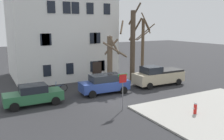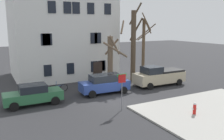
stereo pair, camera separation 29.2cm
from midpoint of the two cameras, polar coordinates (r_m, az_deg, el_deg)
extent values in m
plane|color=#2D2D30|center=(19.79, 0.51, -7.56)|extent=(120.00, 120.00, 0.00)
cube|color=#A8A59E|center=(19.22, 23.68, -8.88)|extent=(10.84, 7.68, 0.12)
cube|color=white|center=(29.98, -12.61, 7.79)|extent=(11.46, 8.86, 9.60)
cube|color=#2D231E|center=(27.21, -3.95, -0.22)|extent=(1.10, 0.12, 2.10)
cube|color=black|center=(25.32, -15.69, -0.16)|extent=(0.80, 0.08, 1.20)
cube|color=black|center=(25.96, -10.44, 0.33)|extent=(0.80, 0.08, 1.20)
cube|color=black|center=(26.96, -4.77, 0.85)|extent=(0.80, 0.08, 1.20)
cube|color=black|center=(27.33, -3.04, 1.01)|extent=(0.80, 0.08, 1.20)
cube|color=black|center=(27.37, -2.85, 1.03)|extent=(0.80, 0.08, 1.20)
cube|color=black|center=(24.91, -16.33, 7.06)|extent=(0.80, 0.08, 1.20)
cube|color=black|center=(24.94, -16.01, 7.08)|extent=(0.80, 0.08, 1.20)
cube|color=black|center=(24.98, -15.65, 7.10)|extent=(0.80, 0.08, 1.20)
cube|color=black|center=(26.60, -4.86, 7.66)|extent=(0.80, 0.08, 1.20)
cube|color=black|center=(26.79, -3.95, 7.69)|extent=(0.80, 0.08, 1.20)
cube|color=black|center=(25.13, -14.80, 14.48)|extent=(0.80, 0.08, 1.20)
cube|color=black|center=(25.57, -11.20, 14.55)|extent=(0.80, 0.08, 1.20)
cube|color=black|center=(25.88, -9.13, 14.57)|extent=(0.80, 0.08, 1.20)
cube|color=black|center=(26.49, -5.64, 14.56)|extent=(0.80, 0.08, 1.20)
cube|color=black|center=(27.37, -1.55, 14.48)|extent=(0.80, 0.08, 1.20)
cylinder|color=brown|center=(24.39, -0.87, 2.12)|extent=(0.55, 0.55, 5.12)
cylinder|color=brown|center=(24.88, -0.52, 5.61)|extent=(1.26, 1.14, 1.75)
cylinder|color=brown|center=(23.09, 0.42, 4.88)|extent=(2.63, 0.35, 1.66)
cylinder|color=brown|center=(23.73, 0.18, 6.02)|extent=(1.44, 0.56, 1.96)
cylinder|color=#4C3D2D|center=(26.25, 4.68, 5.64)|extent=(0.55, 0.55, 7.79)
cylinder|color=#4C3D2D|center=(26.80, 5.18, 13.36)|extent=(1.10, 1.21, 2.40)
cylinder|color=#4C3D2D|center=(26.80, 5.36, 9.74)|extent=(1.02, 1.43, 2.55)
cylinder|color=#4C3D2D|center=(26.24, 2.05, 10.32)|extent=(1.65, 2.16, 1.50)
cylinder|color=brown|center=(27.16, 7.09, 4.89)|extent=(0.34, 0.34, 6.96)
cylinder|color=brown|center=(27.79, 7.24, 8.29)|extent=(1.30, 1.07, 1.26)
cylinder|color=brown|center=(28.13, 7.63, 9.08)|extent=(1.67, 1.78, 1.96)
cylinder|color=brown|center=(26.55, 7.83, 11.51)|extent=(1.20, 0.26, 1.93)
cylinder|color=brown|center=(27.05, 4.73, 8.28)|extent=(1.44, 2.00, 2.08)
cylinder|color=brown|center=(26.61, 8.07, 10.44)|extent=(1.23, 0.28, 1.62)
cube|color=#2D6B42|center=(19.76, -18.82, -6.08)|extent=(4.46, 1.73, 0.74)
cube|color=#1E232B|center=(19.59, -18.94, -4.23)|extent=(2.05, 1.52, 0.58)
cylinder|color=black|center=(18.87, -22.86, -8.28)|extent=(0.68, 0.22, 0.68)
cylinder|color=black|center=(20.51, -23.39, -6.82)|extent=(0.68, 0.22, 0.68)
cylinder|color=black|center=(19.35, -13.85, -7.26)|extent=(0.68, 0.22, 0.68)
cylinder|color=black|center=(20.96, -15.09, -5.92)|extent=(0.68, 0.22, 0.68)
cube|color=#2D4799|center=(21.85, -2.21, -3.77)|extent=(4.61, 1.94, 0.84)
cube|color=#1E232B|center=(21.72, -2.00, -1.88)|extent=(2.88, 1.66, 0.62)
cylinder|color=black|center=(20.61, -5.14, -5.86)|extent=(0.69, 0.25, 0.68)
cylinder|color=black|center=(22.19, -6.78, -4.69)|extent=(0.69, 0.25, 0.68)
cylinder|color=black|center=(21.86, 2.45, -4.86)|extent=(0.69, 0.25, 0.68)
cylinder|color=black|center=(23.36, 0.39, -3.82)|extent=(0.69, 0.25, 0.68)
cube|color=#C6B793|center=(25.25, 10.86, -1.71)|extent=(5.57, 2.00, 1.06)
cube|color=#1E232B|center=(24.47, 9.12, 0.06)|extent=(1.79, 1.73, 0.70)
cube|color=black|center=(25.90, 13.01, -0.06)|extent=(2.90, 1.90, 0.20)
cylinder|color=black|center=(23.49, 8.73, -3.87)|extent=(0.68, 0.23, 0.68)
cylinder|color=black|center=(25.02, 6.05, -2.89)|extent=(0.68, 0.23, 0.68)
cylinder|color=black|center=(25.88, 15.44, -2.77)|extent=(0.68, 0.23, 0.68)
cylinder|color=black|center=(27.28, 12.62, -1.95)|extent=(0.68, 0.23, 0.68)
cylinder|color=red|center=(17.68, 18.98, -8.84)|extent=(0.22, 0.22, 0.70)
sphere|color=silver|center=(17.56, 19.06, -7.71)|extent=(0.21, 0.21, 0.21)
cylinder|color=silver|center=(17.56, 18.63, -8.84)|extent=(0.10, 0.09, 0.09)
cylinder|color=silver|center=(17.78, 19.34, -8.63)|extent=(0.10, 0.09, 0.09)
cylinder|color=slate|center=(17.42, 2.10, -5.47)|extent=(0.07, 0.07, 2.71)
cube|color=red|center=(17.13, 2.16, -2.09)|extent=(0.60, 0.03, 0.60)
cube|color=#1E8C38|center=(17.11, 2.10, -1.24)|extent=(0.76, 0.02, 0.18)
torus|color=black|center=(23.06, -11.91, -4.22)|extent=(0.71, 0.16, 0.71)
torus|color=black|center=(22.95, -14.49, -4.40)|extent=(0.71, 0.16, 0.71)
cylinder|color=#1E4C8C|center=(22.94, -13.22, -3.78)|extent=(0.99, 0.20, 0.19)
cylinder|color=#1E4C8C|center=(22.87, -13.74, -3.26)|extent=(0.09, 0.05, 0.45)
camera|label=1|loc=(0.15, -90.39, -0.07)|focal=37.90mm
camera|label=2|loc=(0.15, 89.61, 0.07)|focal=37.90mm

